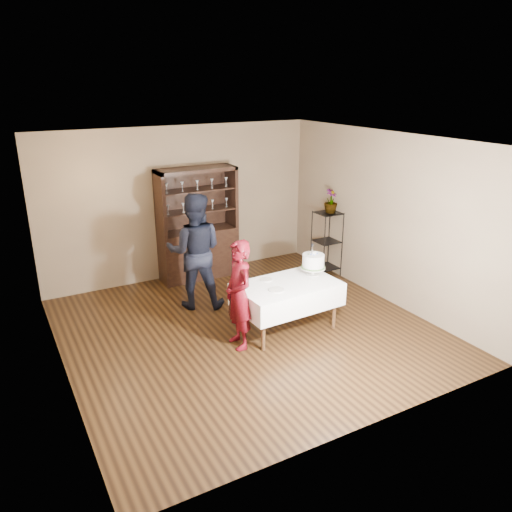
% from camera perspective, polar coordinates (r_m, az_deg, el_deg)
% --- Properties ---
extents(floor, '(5.00, 5.00, 0.00)m').
position_cam_1_polar(floor, '(7.34, -1.01, -8.37)').
color(floor, black).
rests_on(floor, ground).
extents(ceiling, '(5.00, 5.00, 0.00)m').
position_cam_1_polar(ceiling, '(6.52, -1.16, 13.07)').
color(ceiling, silver).
rests_on(ceiling, back_wall).
extents(back_wall, '(5.00, 0.02, 2.70)m').
position_cam_1_polar(back_wall, '(9.01, -8.58, 5.98)').
color(back_wall, brown).
rests_on(back_wall, floor).
extents(wall_left, '(0.02, 5.00, 2.70)m').
position_cam_1_polar(wall_left, '(6.12, -22.24, -1.91)').
color(wall_left, brown).
rests_on(wall_left, floor).
extents(wall_right, '(0.02, 5.00, 2.70)m').
position_cam_1_polar(wall_right, '(8.23, 14.54, 4.25)').
color(wall_right, brown).
rests_on(wall_right, floor).
extents(china_hutch, '(1.40, 0.48, 2.00)m').
position_cam_1_polar(china_hutch, '(9.05, -6.62, 1.61)').
color(china_hutch, black).
rests_on(china_hutch, floor).
extents(plant_etagere, '(0.42, 0.42, 1.20)m').
position_cam_1_polar(plant_etagere, '(9.16, 8.08, 1.69)').
color(plant_etagere, black).
rests_on(plant_etagere, floor).
extents(cake_table, '(1.47, 0.95, 0.71)m').
position_cam_1_polar(cake_table, '(7.13, 3.56, -4.42)').
color(cake_table, white).
rests_on(cake_table, floor).
extents(woman, '(0.38, 0.56, 1.50)m').
position_cam_1_polar(woman, '(6.60, -1.98, -4.46)').
color(woman, '#3D0511').
rests_on(woman, floor).
extents(man, '(1.11, 1.02, 1.84)m').
position_cam_1_polar(man, '(7.78, -7.00, 0.54)').
color(man, black).
rests_on(man, floor).
extents(cake, '(0.36, 0.36, 0.50)m').
position_cam_1_polar(cake, '(7.34, 6.55, -0.69)').
color(cake, silver).
rests_on(cake, cake_table).
extents(plate_near, '(0.28, 0.28, 0.01)m').
position_cam_1_polar(plate_near, '(6.83, 2.35, -3.88)').
color(plate_near, silver).
rests_on(plate_near, cake_table).
extents(plate_far, '(0.20, 0.20, 0.01)m').
position_cam_1_polar(plate_far, '(7.16, 1.17, -2.71)').
color(plate_far, silver).
rests_on(plate_far, cake_table).
extents(potted_plant, '(0.31, 0.31, 0.42)m').
position_cam_1_polar(potted_plant, '(8.96, 8.56, 6.23)').
color(potted_plant, '#497437').
rests_on(potted_plant, plant_etagere).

